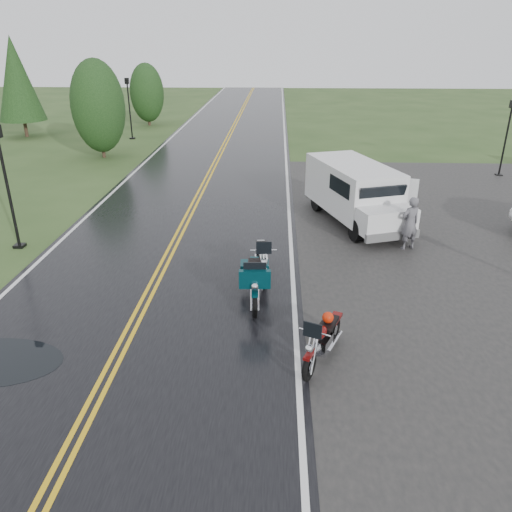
{
  "coord_description": "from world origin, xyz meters",
  "views": [
    {
      "loc": [
        3.3,
        -9.84,
        6.21
      ],
      "look_at": [
        2.8,
        2.0,
        1.0
      ],
      "focal_mm": 35.0,
      "sensor_mm": 36.0,
      "label": 1
    }
  ],
  "objects_px": {
    "motorcycle_silver": "(264,269)",
    "person_at_van": "(410,224)",
    "lamp_post_far_left": "(130,109)",
    "lamp_post_far_right": "(506,139)",
    "motorcycle_teal": "(255,293)",
    "van_white": "(358,211)",
    "lamp_post_near_left": "(8,188)",
    "motorcycle_red": "(310,356)"
  },
  "relations": [
    {
      "from": "van_white",
      "to": "lamp_post_far_right",
      "type": "xyz_separation_m",
      "value": [
        8.2,
        8.93,
        0.73
      ]
    },
    {
      "from": "motorcycle_silver",
      "to": "person_at_van",
      "type": "height_order",
      "value": "person_at_van"
    },
    {
      "from": "lamp_post_near_left",
      "to": "lamp_post_far_right",
      "type": "relative_size",
      "value": 1.09
    },
    {
      "from": "lamp_post_far_left",
      "to": "van_white",
      "type": "bearing_deg",
      "value": -55.22
    },
    {
      "from": "motorcycle_teal",
      "to": "lamp_post_far_right",
      "type": "xyz_separation_m",
      "value": [
        11.31,
        14.0,
        1.1
      ]
    },
    {
      "from": "motorcycle_silver",
      "to": "person_at_van",
      "type": "distance_m",
      "value": 5.42
    },
    {
      "from": "motorcycle_teal",
      "to": "motorcycle_silver",
      "type": "relative_size",
      "value": 1.06
    },
    {
      "from": "person_at_van",
      "to": "motorcycle_red",
      "type": "bearing_deg",
      "value": 39.61
    },
    {
      "from": "motorcycle_silver",
      "to": "motorcycle_teal",
      "type": "bearing_deg",
      "value": -101.32
    },
    {
      "from": "lamp_post_far_left",
      "to": "motorcycle_silver",
      "type": "bearing_deg",
      "value": -66.32
    },
    {
      "from": "motorcycle_teal",
      "to": "van_white",
      "type": "height_order",
      "value": "van_white"
    },
    {
      "from": "motorcycle_silver",
      "to": "lamp_post_far_left",
      "type": "relative_size",
      "value": 0.57
    },
    {
      "from": "van_white",
      "to": "lamp_post_near_left",
      "type": "relative_size",
      "value": 1.39
    },
    {
      "from": "motorcycle_red",
      "to": "lamp_post_near_left",
      "type": "height_order",
      "value": "lamp_post_near_left"
    },
    {
      "from": "lamp_post_far_left",
      "to": "lamp_post_near_left",
      "type": "bearing_deg",
      "value": -85.74
    },
    {
      "from": "person_at_van",
      "to": "lamp_post_far_left",
      "type": "distance_m",
      "value": 22.92
    },
    {
      "from": "person_at_van",
      "to": "motorcycle_teal",
      "type": "bearing_deg",
      "value": 20.72
    },
    {
      "from": "motorcycle_teal",
      "to": "van_white",
      "type": "distance_m",
      "value": 5.96
    },
    {
      "from": "motorcycle_red",
      "to": "person_at_van",
      "type": "bearing_deg",
      "value": 86.97
    },
    {
      "from": "motorcycle_teal",
      "to": "person_at_van",
      "type": "xyz_separation_m",
      "value": [
        4.65,
        4.5,
        0.16
      ]
    },
    {
      "from": "motorcycle_teal",
      "to": "lamp_post_near_left",
      "type": "relative_size",
      "value": 0.6
    },
    {
      "from": "van_white",
      "to": "motorcycle_teal",
      "type": "bearing_deg",
      "value": -140.11
    },
    {
      "from": "lamp_post_near_left",
      "to": "lamp_post_far_right",
      "type": "distance_m",
      "value": 21.48
    },
    {
      "from": "motorcycle_teal",
      "to": "lamp_post_far_left",
      "type": "height_order",
      "value": "lamp_post_far_left"
    },
    {
      "from": "van_white",
      "to": "lamp_post_near_left",
      "type": "distance_m",
      "value": 10.97
    },
    {
      "from": "motorcycle_red",
      "to": "motorcycle_teal",
      "type": "bearing_deg",
      "value": 140.4
    },
    {
      "from": "motorcycle_red",
      "to": "lamp_post_near_left",
      "type": "distance_m",
      "value": 11.13
    },
    {
      "from": "lamp_post_near_left",
      "to": "lamp_post_far_left",
      "type": "distance_m",
      "value": 18.65
    },
    {
      "from": "person_at_van",
      "to": "lamp_post_far_right",
      "type": "xyz_separation_m",
      "value": [
        6.65,
        9.51,
        0.94
      ]
    },
    {
      "from": "van_white",
      "to": "person_at_van",
      "type": "relative_size",
      "value": 3.18
    },
    {
      "from": "motorcycle_red",
      "to": "lamp_post_near_left",
      "type": "xyz_separation_m",
      "value": [
        -8.94,
        6.49,
        1.35
      ]
    },
    {
      "from": "motorcycle_silver",
      "to": "van_white",
      "type": "bearing_deg",
      "value": 46.64
    },
    {
      "from": "motorcycle_teal",
      "to": "lamp_post_far_right",
      "type": "bearing_deg",
      "value": 48.31
    },
    {
      "from": "motorcycle_red",
      "to": "lamp_post_far_right",
      "type": "height_order",
      "value": "lamp_post_far_right"
    },
    {
      "from": "motorcycle_teal",
      "to": "lamp_post_far_right",
      "type": "relative_size",
      "value": 0.65
    },
    {
      "from": "motorcycle_silver",
      "to": "person_at_van",
      "type": "bearing_deg",
      "value": 29.81
    },
    {
      "from": "lamp_post_near_left",
      "to": "motorcycle_teal",
      "type": "bearing_deg",
      "value": -28.08
    },
    {
      "from": "motorcycle_red",
      "to": "motorcycle_teal",
      "type": "distance_m",
      "value": 2.61
    },
    {
      "from": "lamp_post_far_left",
      "to": "lamp_post_far_right",
      "type": "bearing_deg",
      "value": -23.14
    },
    {
      "from": "motorcycle_silver",
      "to": "lamp_post_far_left",
      "type": "distance_m",
      "value": 23.3
    },
    {
      "from": "lamp_post_far_left",
      "to": "motorcycle_teal",
      "type": "bearing_deg",
      "value": -68.05
    },
    {
      "from": "lamp_post_far_left",
      "to": "lamp_post_far_right",
      "type": "height_order",
      "value": "lamp_post_far_left"
    }
  ]
}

